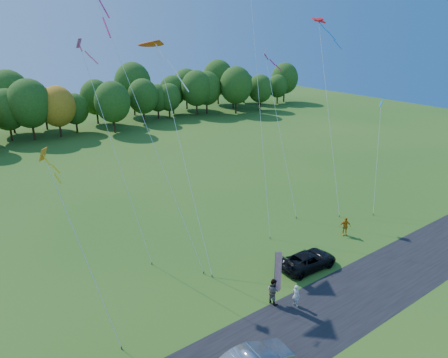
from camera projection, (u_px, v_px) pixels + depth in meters
ground at (274, 291)px, 31.92m from camera, size 160.00×160.00×0.00m
asphalt_strip at (315, 319)px, 28.93m from camera, size 90.00×6.00×0.01m
tree_line at (47, 139)px, 73.02m from camera, size 116.00×12.00×10.00m
black_suv at (308, 260)px, 34.71m from camera, size 5.04×2.60×1.36m
person_tailgate_a at (296, 295)px, 30.03m from camera, size 0.44×0.62×1.63m
person_tailgate_b at (273, 291)px, 30.28m from camera, size 0.78×0.97×1.91m
person_east at (345, 226)px, 39.94m from camera, size 1.11×0.96×1.79m
feather_flag at (277, 272)px, 29.80m from camera, size 0.52×0.20×4.07m
kite_delta_blue at (145, 122)px, 33.80m from camera, size 4.02×12.28×23.13m
kite_parafoil_orange at (255, 48)px, 40.24m from camera, size 7.76×12.73×32.95m
kite_delta_red at (181, 147)px, 35.15m from camera, size 3.12×11.33×18.42m
kite_parafoil_rainbow at (329, 115)px, 45.07m from camera, size 5.99×8.88×19.29m
kite_diamond_yellow at (82, 250)px, 26.02m from camera, size 2.12×6.28×11.93m
kite_diamond_white at (280, 133)px, 43.69m from camera, size 1.71×7.26×16.37m
kite_diamond_pink at (116, 156)px, 34.00m from camera, size 2.62×6.32×17.74m
kite_diamond_blue_low at (377, 158)px, 44.48m from camera, size 3.77×3.27×11.21m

